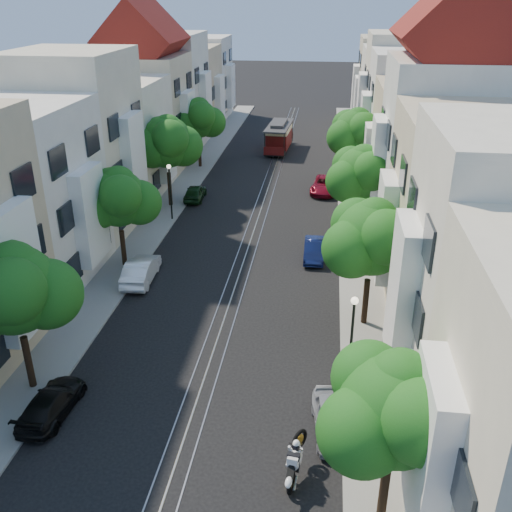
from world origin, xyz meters
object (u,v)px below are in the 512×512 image
(parked_car_w_near, at_px, (51,403))
(parked_car_w_far, at_px, (195,192))
(tree_w_b, at_px, (119,200))
(tree_w_c, at_px, (167,143))
(cable_car, at_px, (279,135))
(lamp_west, at_px, (170,184))
(tree_e_a, at_px, (396,412))
(tree_w_d, at_px, (199,120))
(tree_e_d, at_px, (357,133))
(parked_car_e_near, at_px, (332,419))
(parked_car_e_far, at_px, (325,185))
(parked_car_w_mid, at_px, (141,270))
(tree_e_b, at_px, (373,240))
(sportbike_rider, at_px, (295,459))
(parked_car_e_mid, at_px, (314,250))
(tree_w_a, at_px, (15,292))
(lamp_east, at_px, (352,327))
(tree_e_c, at_px, (362,175))

(parked_car_w_near, xyz_separation_m, parked_car_w_far, (0.00, 26.23, 0.06))
(tree_w_b, distance_m, tree_w_c, 11.02)
(cable_car, bearing_deg, lamp_west, -102.46)
(tree_e_a, relative_size, tree_w_c, 0.88)
(tree_w_d, distance_m, parked_car_w_far, 10.19)
(tree_w_c, bearing_deg, tree_e_d, 22.62)
(tree_e_d, bearing_deg, parked_car_e_near, -93.16)
(tree_w_b, height_order, parked_car_e_far, tree_w_b)
(tree_w_b, relative_size, tree_w_c, 0.88)
(tree_e_d, distance_m, parked_car_w_mid, 23.06)
(tree_e_a, distance_m, tree_e_d, 34.00)
(tree_e_b, bearing_deg, parked_car_e_far, 96.37)
(tree_w_d, xyz_separation_m, lamp_west, (0.84, -13.98, -1.75))
(sportbike_rider, xyz_separation_m, parked_car_e_far, (0.61, 31.61, -0.22))
(tree_e_d, bearing_deg, parked_car_w_mid, -124.55)
(parked_car_e_mid, bearing_deg, tree_e_a, -82.19)
(lamp_west, height_order, parked_car_w_mid, lamp_west)
(tree_w_a, bearing_deg, tree_w_c, 90.00)
(tree_w_a, distance_m, sportbike_rider, 12.61)
(cable_car, bearing_deg, parked_car_e_far, -65.68)
(parked_car_e_far, xyz_separation_m, parked_car_w_near, (-10.51, -29.49, -0.08))
(parked_car_w_mid, bearing_deg, tree_e_d, -127.26)
(tree_w_b, xyz_separation_m, parked_car_e_near, (12.74, -13.07, -3.80))
(parked_car_w_mid, bearing_deg, tree_w_d, -88.99)
(parked_car_e_mid, relative_size, parked_car_w_mid, 0.86)
(tree_w_b, xyz_separation_m, lamp_west, (0.84, 8.02, -1.55))
(parked_car_e_near, xyz_separation_m, parked_car_e_far, (-0.69, 29.08, 0.04))
(sportbike_rider, bearing_deg, parked_car_w_near, 176.09)
(tree_w_d, height_order, parked_car_e_mid, tree_w_d)
(parked_car_w_near, bearing_deg, tree_e_d, -110.03)
(lamp_west, height_order, parked_car_e_mid, lamp_west)
(tree_w_a, relative_size, parked_car_w_near, 1.74)
(tree_e_d, bearing_deg, parked_car_w_far, -161.71)
(tree_w_a, height_order, tree_w_c, tree_w_c)
(parked_car_e_near, bearing_deg, tree_w_c, 110.89)
(lamp_east, bearing_deg, tree_w_b, 143.42)
(tree_e_c, bearing_deg, tree_w_c, 160.85)
(parked_car_w_near, xyz_separation_m, parked_car_w_mid, (0.00, 11.80, 0.13))
(tree_w_a, relative_size, tree_w_b, 1.07)
(tree_e_b, height_order, tree_w_c, tree_w_c)
(tree_w_d, relative_size, cable_car, 0.89)
(tree_e_b, relative_size, tree_e_c, 1.03)
(lamp_east, xyz_separation_m, parked_car_w_mid, (-11.90, 8.30, -2.16))
(tree_e_c, distance_m, lamp_west, 13.82)
(lamp_west, xyz_separation_m, parked_car_e_mid, (10.70, -5.33, -2.25))
(tree_e_a, bearing_deg, tree_e_b, 90.00)
(cable_car, relative_size, parked_car_e_mid, 2.04)
(parked_car_w_near, bearing_deg, tree_e_a, 167.54)
(tree_w_b, distance_m, parked_car_e_mid, 12.45)
(tree_w_c, height_order, tree_w_d, tree_w_c)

